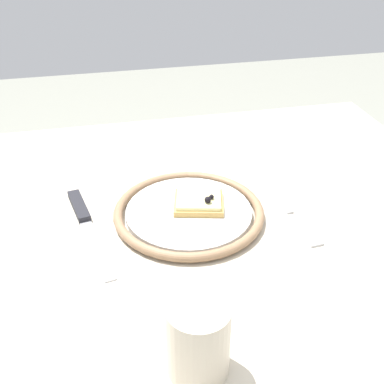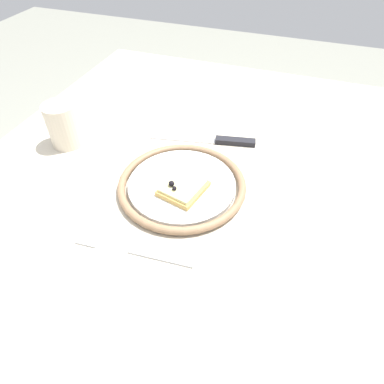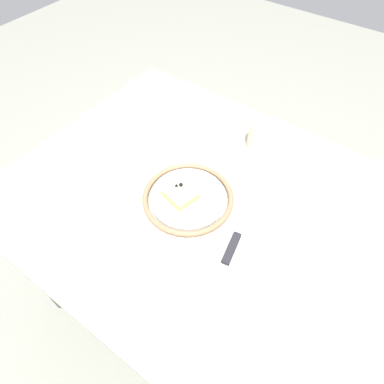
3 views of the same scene
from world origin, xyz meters
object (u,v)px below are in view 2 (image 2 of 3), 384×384
Objects in this scene: cup at (64,125)px; dining_table at (177,206)px; knife at (221,141)px; fork at (133,251)px; plate at (182,185)px; pizza_slice_near at (183,188)px.

dining_table is at bearing -94.05° from cup.
dining_table is at bearing 157.47° from knife.
fork is 2.10× the size of cup.
dining_table is 4.37× the size of plate.
fork reaches higher than dining_table.
dining_table is at bearing 33.73° from pizza_slice_near.
plate reaches higher than dining_table.
dining_table is 0.22m from fork.
cup reaches higher than dining_table.
fork is (-0.20, -0.00, 0.10)m from dining_table.
plate is 0.17m from knife.
dining_table is 4.54× the size of knife.
fork is at bearing -178.94° from dining_table.
pizza_slice_near is (-0.02, -0.01, 0.01)m from plate.
cup reaches higher than knife.
cup is at bearing 76.51° from pizza_slice_near.
plate reaches higher than fork.
fork is (-0.15, 0.03, -0.02)m from pizza_slice_near.
pizza_slice_near is 0.19m from knife.
knife is at bearing -6.09° from pizza_slice_near.
knife is at bearing -8.84° from fork.
cup is (0.22, 0.27, 0.05)m from fork.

